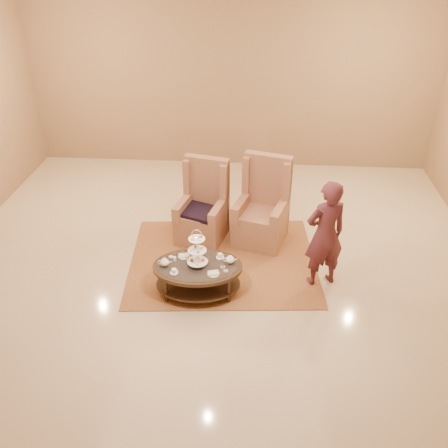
# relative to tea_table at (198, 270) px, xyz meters

# --- Properties ---
(ground) EXTENTS (8.00, 8.00, 0.00)m
(ground) POSITION_rel_tea_table_xyz_m (0.17, 0.37, -0.37)
(ground) COLOR beige
(ground) RESTS_ON ground
(ceiling) EXTENTS (8.00, 8.00, 0.02)m
(ceiling) POSITION_rel_tea_table_xyz_m (0.17, 0.37, -0.37)
(ceiling) COLOR white
(ceiling) RESTS_ON ground
(wall_back) EXTENTS (8.00, 0.04, 3.50)m
(wall_back) POSITION_rel_tea_table_xyz_m (0.17, 4.37, 1.38)
(wall_back) COLOR #9B7854
(wall_back) RESTS_ON ground
(rug) EXTENTS (2.93, 2.52, 0.01)m
(rug) POSITION_rel_tea_table_xyz_m (0.28, 0.76, -0.36)
(rug) COLOR #A8723B
(rug) RESTS_ON ground
(tea_table) EXTENTS (1.26, 0.91, 1.01)m
(tea_table) POSITION_rel_tea_table_xyz_m (0.00, 0.00, 0.00)
(tea_table) COLOR black
(tea_table) RESTS_ON ground
(armchair_left) EXTENTS (0.85, 0.87, 1.30)m
(armchair_left) POSITION_rel_tea_table_xyz_m (-0.08, 1.43, 0.07)
(armchair_left) COLOR #A16A4B
(armchair_left) RESTS_ON ground
(armchair_right) EXTENTS (0.92, 0.94, 1.37)m
(armchair_right) POSITION_rel_tea_table_xyz_m (0.85, 1.44, 0.09)
(armchair_right) COLOR #A16A4B
(armchair_right) RESTS_ON ground
(person) EXTENTS (0.67, 0.56, 1.58)m
(person) POSITION_rel_tea_table_xyz_m (1.68, 0.35, 0.42)
(person) COLOR #4F2128
(person) RESTS_ON ground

